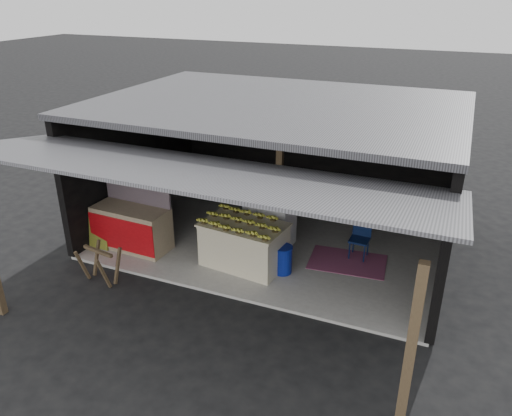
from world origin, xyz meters
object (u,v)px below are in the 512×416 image
at_px(white_crate, 270,220).
at_px(water_barrel, 283,260).
at_px(neighbor_stall, 132,226).
at_px(sawhorse, 99,262).
at_px(plastic_chair, 361,235).
at_px(banana_table, 244,244).

distance_m(white_crate, water_barrel, 1.24).
bearing_deg(neighbor_stall, water_barrel, 6.85).
distance_m(sawhorse, plastic_chair, 5.10).
xyz_separation_m(banana_table, neighbor_stall, (-2.45, -0.23, 0.05)).
height_order(white_crate, plastic_chair, white_crate).
bearing_deg(banana_table, neighbor_stall, -168.03).
bearing_deg(banana_table, sawhorse, -139.05).
bearing_deg(sawhorse, neighbor_stall, 107.76).
height_order(water_barrel, plastic_chair, plastic_chair).
bearing_deg(banana_table, plastic_chair, 37.68).
relative_size(banana_table, white_crate, 1.60).
bearing_deg(water_barrel, white_crate, 123.26).
xyz_separation_m(neighbor_stall, sawhorse, (0.19, -1.31, -0.12)).
bearing_deg(neighbor_stall, white_crate, 28.44).
distance_m(neighbor_stall, sawhorse, 1.33).
bearing_deg(neighbor_stall, sawhorse, -79.06).
xyz_separation_m(sawhorse, water_barrel, (3.05, 1.56, -0.11)).
height_order(banana_table, water_barrel, banana_table).
xyz_separation_m(banana_table, sawhorse, (-2.25, -1.54, -0.07)).
relative_size(white_crate, plastic_chair, 1.33).
relative_size(white_crate, water_barrel, 2.05).
relative_size(sawhorse, plastic_chair, 0.89).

